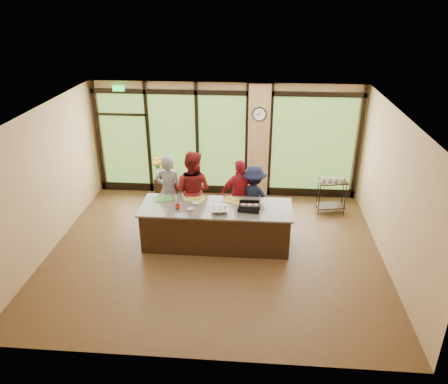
% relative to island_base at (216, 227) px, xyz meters
% --- Properties ---
extents(floor, '(7.00, 7.00, 0.00)m').
position_rel_island_base_xyz_m(floor, '(0.00, -0.30, -0.44)').
color(floor, brown).
rests_on(floor, ground).
extents(ceiling, '(7.00, 7.00, 0.00)m').
position_rel_island_base_xyz_m(ceiling, '(0.00, -0.30, 2.56)').
color(ceiling, white).
rests_on(ceiling, back_wall).
extents(back_wall, '(7.00, 0.00, 7.00)m').
position_rel_island_base_xyz_m(back_wall, '(0.00, 2.70, 1.06)').
color(back_wall, tan).
rests_on(back_wall, floor).
extents(left_wall, '(0.00, 6.00, 6.00)m').
position_rel_island_base_xyz_m(left_wall, '(-3.50, -0.30, 1.06)').
color(left_wall, tan).
rests_on(left_wall, floor).
extents(right_wall, '(0.00, 6.00, 6.00)m').
position_rel_island_base_xyz_m(right_wall, '(3.50, -0.30, 1.06)').
color(right_wall, tan).
rests_on(right_wall, floor).
extents(window_wall, '(6.90, 0.12, 3.00)m').
position_rel_island_base_xyz_m(window_wall, '(0.16, 2.65, 0.95)').
color(window_wall, tan).
rests_on(window_wall, floor).
extents(island_base, '(3.10, 1.00, 0.88)m').
position_rel_island_base_xyz_m(island_base, '(0.00, 0.00, 0.00)').
color(island_base, black).
rests_on(island_base, floor).
extents(countertop, '(3.20, 1.10, 0.04)m').
position_rel_island_base_xyz_m(countertop, '(0.00, 0.00, 0.46)').
color(countertop, slate).
rests_on(countertop, island_base).
extents(wall_clock, '(0.36, 0.04, 0.36)m').
position_rel_island_base_xyz_m(wall_clock, '(0.85, 2.57, 1.81)').
color(wall_clock, black).
rests_on(wall_clock, window_wall).
extents(cook_left, '(0.65, 0.44, 1.76)m').
position_rel_island_base_xyz_m(cook_left, '(-1.16, 0.78, 0.44)').
color(cook_left, gray).
rests_on(cook_left, floor).
extents(cook_midleft, '(1.06, 0.91, 1.87)m').
position_rel_island_base_xyz_m(cook_midleft, '(-0.61, 0.74, 0.50)').
color(cook_midleft, maroon).
rests_on(cook_midleft, floor).
extents(cook_midright, '(1.05, 0.67, 1.67)m').
position_rel_island_base_xyz_m(cook_midright, '(0.48, 0.82, 0.39)').
color(cook_midright, maroon).
rests_on(cook_midright, floor).
extents(cook_right, '(1.12, 0.83, 1.55)m').
position_rel_island_base_xyz_m(cook_right, '(0.78, 0.81, 0.33)').
color(cook_right, '#161A31').
rests_on(cook_right, floor).
extents(roasting_pan, '(0.48, 0.40, 0.08)m').
position_rel_island_base_xyz_m(roasting_pan, '(0.70, -0.08, 0.52)').
color(roasting_pan, black).
rests_on(roasting_pan, countertop).
extents(mixing_bowl, '(0.38, 0.38, 0.08)m').
position_rel_island_base_xyz_m(mixing_bowl, '(0.09, -0.23, 0.52)').
color(mixing_bowl, silver).
rests_on(mixing_bowl, countertop).
extents(cutting_board_left, '(0.47, 0.42, 0.01)m').
position_rel_island_base_xyz_m(cutting_board_left, '(-1.20, 0.27, 0.49)').
color(cutting_board_left, green).
rests_on(cutting_board_left, countertop).
extents(cutting_board_center, '(0.46, 0.38, 0.01)m').
position_rel_island_base_xyz_m(cutting_board_center, '(-0.49, 0.32, 0.49)').
color(cutting_board_center, gold).
rests_on(cutting_board_center, countertop).
extents(cutting_board_right, '(0.46, 0.40, 0.01)m').
position_rel_island_base_xyz_m(cutting_board_right, '(0.34, 0.32, 0.49)').
color(cutting_board_right, gold).
rests_on(cutting_board_right, countertop).
extents(prep_bowl_near, '(0.18, 0.18, 0.05)m').
position_rel_island_base_xyz_m(prep_bowl_near, '(-0.51, -0.20, 0.50)').
color(prep_bowl_near, silver).
rests_on(prep_bowl_near, countertop).
extents(prep_bowl_mid, '(0.19, 0.19, 0.05)m').
position_rel_island_base_xyz_m(prep_bowl_mid, '(0.10, -0.29, 0.50)').
color(prep_bowl_mid, silver).
rests_on(prep_bowl_mid, countertop).
extents(prep_bowl_far, '(0.18, 0.18, 0.04)m').
position_rel_island_base_xyz_m(prep_bowl_far, '(-0.44, 0.09, 0.50)').
color(prep_bowl_far, silver).
rests_on(prep_bowl_far, countertop).
extents(red_ramekin, '(0.15, 0.15, 0.09)m').
position_rel_island_base_xyz_m(red_ramekin, '(-0.79, -0.15, 0.53)').
color(red_ramekin, red).
rests_on(red_ramekin, countertop).
extents(flower_stand, '(0.41, 0.41, 0.80)m').
position_rel_island_base_xyz_m(flower_stand, '(-1.52, 1.79, -0.04)').
color(flower_stand, black).
rests_on(flower_stand, floor).
extents(flower_vase, '(0.33, 0.33, 0.26)m').
position_rel_island_base_xyz_m(flower_vase, '(-1.52, 1.79, 0.50)').
color(flower_vase, '#967652').
rests_on(flower_vase, flower_stand).
extents(bar_cart, '(0.74, 0.51, 0.93)m').
position_rel_island_base_xyz_m(bar_cart, '(2.69, 1.75, 0.12)').
color(bar_cart, black).
rests_on(bar_cart, floor).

